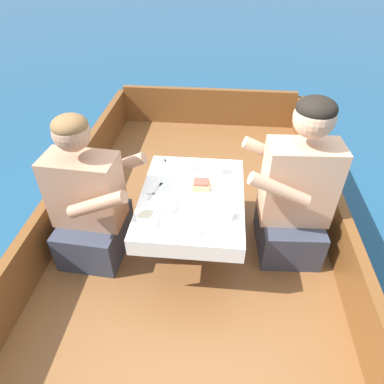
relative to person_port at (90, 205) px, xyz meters
The scene contains 19 objects.
ground_plane 0.90m from the person_port, ahead, with size 60.00×60.00×0.00m, color navy.
boat_deck 0.80m from the person_port, ahead, with size 1.87×3.62×0.30m, color brown.
gunwale_port 0.38m from the person_port, 165.85° to the left, with size 0.06×3.62×0.32m, color brown.
gunwale_starboard 1.52m from the person_port, ahead, with size 0.06×3.62×0.32m, color brown.
bow_coaming 1.96m from the person_port, 72.17° to the left, with size 1.75×0.06×0.37m, color brown.
cockpit_table 0.60m from the person_port, ahead, with size 0.60×0.79×0.44m.
person_port is the anchor object (origin of this frame).
person_starboard 1.20m from the person_port, ahead, with size 0.54×0.46×1.02m.
plate_sandwich 0.66m from the person_port, 11.15° to the left, with size 0.19×0.19×0.01m.
plate_bread 0.63m from the person_port, 19.37° to the right, with size 0.19×0.19×0.01m.
sandwich 0.66m from the person_port, 11.15° to the left, with size 0.10×0.09×0.05m.
bowl_port_near 0.80m from the person_port, ahead, with size 0.12×0.12×0.04m.
bowl_starboard_near 0.44m from the person_port, 25.05° to the right, with size 0.11×0.11×0.04m.
bowl_center_far 0.47m from the person_port, ahead, with size 0.15×0.15×0.04m.
coffee_cup_port 0.65m from the person_port, 30.15° to the left, with size 0.10×0.08×0.06m.
coffee_cup_starboard 0.80m from the person_port, 22.57° to the left, with size 0.11×0.08×0.07m.
utensil_fork_starboard 0.55m from the person_port, 41.33° to the left, with size 0.10×0.16×0.00m.
utensil_fork_port 0.40m from the person_port, 14.04° to the left, with size 0.07×0.17×0.00m.
utensil_knife_port 0.43m from the person_port, ahead, with size 0.17×0.02×0.00m.
Camera 1 is at (0.15, -1.55, 1.97)m, focal length 32.00 mm.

